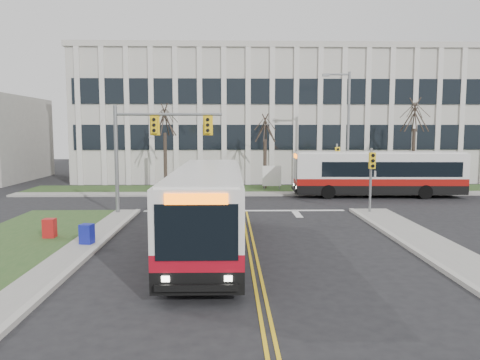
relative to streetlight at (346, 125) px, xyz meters
name	(u,v)px	position (x,y,z in m)	size (l,w,h in m)	color
ground	(251,244)	(-8.03, -16.20, -5.19)	(120.00, 120.00, 0.00)	black
sidewalk_west	(36,281)	(-15.03, -21.20, -5.12)	(1.20, 26.00, 0.14)	#9E9B93
sidewalk_cross	(308,194)	(-3.03, -1.00, -5.12)	(44.00, 1.60, 0.14)	#9E9B93
building_lawn	(302,189)	(-3.03, 1.80, -5.13)	(44.00, 5.00, 0.12)	#2B4B20
office_building	(285,119)	(-3.03, 13.80, 0.81)	(40.00, 16.00, 12.00)	beige
mast_arm_signal	(146,140)	(-13.65, -9.04, -0.94)	(6.11, 0.38, 6.20)	slate
signal_pole_near	(371,171)	(-0.83, -9.30, -2.69)	(0.34, 0.39, 3.80)	slate
signal_pole_far	(337,161)	(-0.83, -0.80, -2.69)	(0.34, 0.39, 3.80)	slate
streetlight	(346,125)	(0.00, 0.00, 0.00)	(2.15, 0.25, 9.20)	slate
directory_sign	(272,176)	(-5.53, 1.30, -4.02)	(1.50, 0.12, 2.00)	slate
tree_left	(165,121)	(-14.03, 1.80, 0.32)	(1.80, 1.80, 7.70)	#42352B
tree_mid	(265,129)	(-6.03, 2.00, -0.31)	(1.80, 1.80, 6.82)	#42352B
tree_right	(415,117)	(5.97, 1.80, 0.71)	(1.80, 1.80, 8.25)	#42352B
bus_main	(208,211)	(-9.81, -17.21, -3.59)	(2.61, 12.05, 3.21)	silver
bus_cross	(378,175)	(1.86, -2.20, -3.60)	(2.59, 11.98, 3.19)	silver
newspaper_box_blue	(87,236)	(-14.83, -16.53, -4.72)	(0.50, 0.45, 0.95)	navy
newspaper_box_red	(50,229)	(-16.83, -15.28, -4.72)	(0.50, 0.45, 0.95)	#AE1616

